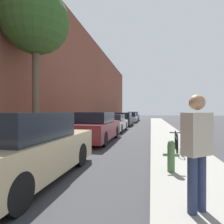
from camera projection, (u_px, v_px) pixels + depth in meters
name	position (u px, v px, depth m)	size (l,w,h in m)	color
ground_plane	(124.00, 133.00, 14.05)	(120.00, 120.00, 0.00)	#333335
sidewalk_left	(86.00, 131.00, 14.62)	(2.00, 52.00, 0.12)	gray
sidewalk_right	(165.00, 133.00, 13.48)	(2.00, 52.00, 0.12)	gray
building_facade_left	(69.00, 73.00, 14.86)	(0.70, 52.00, 8.95)	brown
parked_car_champagne	(25.00, 149.00, 4.35)	(1.77, 4.28, 1.53)	black
parked_car_maroon	(97.00, 127.00, 10.04)	(1.68, 4.67, 1.50)	black
parked_car_white	(114.00, 123.00, 15.15)	(1.73, 4.37, 1.30)	black
parked_car_black	(123.00, 120.00, 20.77)	(1.84, 4.27, 1.40)	black
parked_car_silver	(130.00, 118.00, 26.56)	(1.82, 4.02, 1.38)	black
parked_car_navy	(133.00, 116.00, 31.83)	(1.74, 4.68, 1.45)	black
street_tree_near	(36.00, 22.00, 7.96)	(2.70, 2.70, 6.48)	brown
fire_hydrant	(171.00, 155.00, 4.62)	(0.37, 0.17, 0.75)	#47703D
pedestrian	(197.00, 145.00, 2.77)	(0.47, 0.44, 1.67)	#283351
bicycle	(176.00, 142.00, 6.87)	(0.44, 1.72, 0.70)	black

